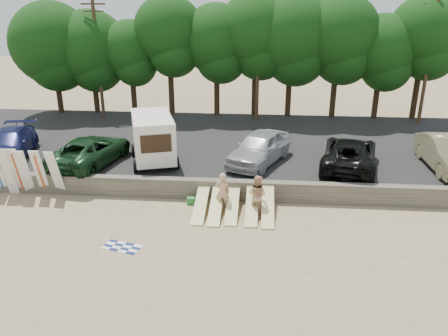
{
  "coord_description": "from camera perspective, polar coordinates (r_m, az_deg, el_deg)",
  "views": [
    {
      "loc": [
        2.37,
        -16.6,
        9.15
      ],
      "look_at": [
        0.65,
        3.0,
        1.64
      ],
      "focal_mm": 35.0,
      "sensor_mm": 36.0,
      "label": 1
    }
  ],
  "objects": [
    {
      "name": "car_0",
      "position": [
        28.04,
        -26.21,
        2.84
      ],
      "size": [
        3.37,
        5.77,
        1.57
      ],
      "primitive_type": "imported",
      "rotation": [
        0.0,
        0.0,
        0.23
      ],
      "color": "#131844",
      "rests_on": "parking_lot"
    },
    {
      "name": "car_2",
      "position": [
        24.25,
        4.65,
        2.66
      ],
      "size": [
        4.03,
        5.61,
        1.77
      ],
      "primitive_type": "imported",
      "rotation": [
        0.0,
        0.0,
        -0.42
      ],
      "color": "#ABACB1",
      "rests_on": "parking_lot"
    },
    {
      "name": "car_4",
      "position": [
        26.11,
        27.18,
        1.68
      ],
      "size": [
        1.86,
        5.34,
        1.76
      ],
      "primitive_type": "imported",
      "rotation": [
        0.0,
        0.0,
        -0.0
      ],
      "color": "#847854",
      "rests_on": "parking_lot"
    },
    {
      "name": "surfboard_low_2",
      "position": [
        20.21,
        1.12,
        -4.68
      ],
      "size": [
        0.56,
        2.92,
        0.85
      ],
      "primitive_type": "cube",
      "rotation": [
        0.26,
        0.0,
        0.0
      ],
      "color": "beige",
      "rests_on": "ground"
    },
    {
      "name": "surfboard_upright_4",
      "position": [
        23.36,
        -22.89,
        -0.56
      ],
      "size": [
        0.54,
        0.79,
        2.52
      ],
      "primitive_type": "cube",
      "rotation": [
        0.28,
        0.0,
        0.05
      ],
      "color": "white",
      "rests_on": "ground"
    },
    {
      "name": "surfboard_upright_1",
      "position": [
        24.09,
        -26.37,
        -0.44
      ],
      "size": [
        0.53,
        0.64,
        2.55
      ],
      "primitive_type": "cube",
      "rotation": [
        0.22,
        0.0,
        0.05
      ],
      "color": "white",
      "rests_on": "ground"
    },
    {
      "name": "box_trailer",
      "position": [
        24.46,
        -9.27,
        4.09
      ],
      "size": [
        3.34,
        4.61,
        2.66
      ],
      "rotation": [
        0.0,
        0.0,
        0.32
      ],
      "color": "white",
      "rests_on": "parking_lot"
    },
    {
      "name": "surfboard_low_3",
      "position": [
        20.12,
        3.67,
        -4.71
      ],
      "size": [
        0.56,
        2.89,
        0.93
      ],
      "primitive_type": "cube",
      "rotation": [
        0.29,
        0.0,
        0.0
      ],
      "color": "beige",
      "rests_on": "ground"
    },
    {
      "name": "car_1",
      "position": [
        25.14,
        -16.99,
        2.21
      ],
      "size": [
        3.57,
        6.01,
        1.57
      ],
      "primitive_type": "imported",
      "rotation": [
        0.0,
        0.0,
        2.96
      ],
      "color": "black",
      "rests_on": "parking_lot"
    },
    {
      "name": "car_3",
      "position": [
        24.47,
        16.06,
        1.87
      ],
      "size": [
        3.91,
        6.29,
        1.62
      ],
      "primitive_type": "imported",
      "rotation": [
        0.0,
        0.0,
        2.92
      ],
      "color": "black",
      "rests_on": "parking_lot"
    },
    {
      "name": "parking_lot",
      "position": [
        28.59,
        0.02,
        2.98
      ],
      "size": [
        44.0,
        14.5,
        0.7
      ],
      "primitive_type": "cube",
      "color": "#282828",
      "rests_on": "ground"
    },
    {
      "name": "cooler",
      "position": [
        21.17,
        -4.33,
        -4.29
      ],
      "size": [
        0.39,
        0.31,
        0.32
      ],
      "primitive_type": "cube",
      "rotation": [
        0.0,
        0.0,
        0.02
      ],
      "color": "#248433",
      "rests_on": "ground"
    },
    {
      "name": "ground",
      "position": [
        19.1,
        -2.76,
        -7.74
      ],
      "size": [
        120.0,
        120.0,
        0.0
      ],
      "primitive_type": "plane",
      "color": "tan",
      "rests_on": "ground"
    },
    {
      "name": "beach_towel",
      "position": [
        18.12,
        -13.2,
        -10.01
      ],
      "size": [
        1.83,
        1.83,
        0.0
      ],
      "primitive_type": "plane",
      "rotation": [
        0.0,
        0.0,
        -0.26
      ],
      "color": "white",
      "rests_on": "ground"
    },
    {
      "name": "surfboard_low_1",
      "position": [
        20.16,
        -1.03,
        -4.79
      ],
      "size": [
        0.56,
        2.92,
        0.82
      ],
      "primitive_type": "cube",
      "rotation": [
        0.25,
        0.0,
        0.0
      ],
      "color": "beige",
      "rests_on": "ground"
    },
    {
      "name": "seawall",
      "position": [
        21.55,
        -1.73,
        -2.77
      ],
      "size": [
        44.0,
        0.5,
        1.0
      ],
      "primitive_type": "cube",
      "color": "#6B6356",
      "rests_on": "ground"
    },
    {
      "name": "beachgoer_a",
      "position": [
        20.21,
        -0.19,
        -3.1
      ],
      "size": [
        0.69,
        0.47,
        1.85
      ],
      "primitive_type": "imported",
      "rotation": [
        0.0,
        0.0,
        3.1
      ],
      "color": "tan",
      "rests_on": "ground"
    },
    {
      "name": "utility_poles",
      "position": [
        32.81,
        4.48,
        14.33
      ],
      "size": [
        25.8,
        0.26,
        9.0
      ],
      "color": "#473321",
      "rests_on": "parking_lot"
    },
    {
      "name": "surfboard_low_4",
      "position": [
        20.02,
        5.76,
        -4.91
      ],
      "size": [
        0.56,
        2.89,
        0.93
      ],
      "primitive_type": "cube",
      "rotation": [
        0.29,
        0.0,
        0.0
      ],
      "color": "beige",
      "rests_on": "ground"
    },
    {
      "name": "surfboard_low_0",
      "position": [
        20.3,
        -3.04,
        -4.62
      ],
      "size": [
        0.56,
        2.92,
        0.82
      ],
      "primitive_type": "cube",
      "rotation": [
        0.25,
        0.0,
        0.0
      ],
      "color": "beige",
      "rests_on": "ground"
    },
    {
      "name": "beachgoer_b",
      "position": [
        19.93,
        4.35,
        -3.5
      ],
      "size": [
        1.13,
        1.05,
        1.87
      ],
      "primitive_type": "imported",
      "rotation": [
        0.0,
        0.0,
        2.66
      ],
      "color": "tan",
      "rests_on": "ground"
    },
    {
      "name": "surfboard_upright_5",
      "position": [
        22.97,
        -21.15,
        -0.68
      ],
      "size": [
        0.56,
        0.85,
        2.51
      ],
      "primitive_type": "cube",
      "rotation": [
        0.29,
        0.0,
        -0.08
      ],
      "color": "white",
      "rests_on": "ground"
    },
    {
      "name": "treeline",
      "position": [
        34.3,
        0.37,
        16.51
      ],
      "size": [
        33.82,
        6.84,
        9.31
      ],
      "color": "#382616",
      "rests_on": "parking_lot"
    },
    {
      "name": "gear_bag",
      "position": [
        20.86,
        5.89,
        -4.9
      ],
      "size": [
        0.36,
        0.32,
        0.22
      ],
      "primitive_type": "cube",
      "rotation": [
        0.0,
        0.0,
        -0.27
      ],
      "color": "#BE6F16",
      "rests_on": "ground"
    },
    {
      "name": "surfboard_upright_2",
      "position": [
        23.92,
        -25.34,
        -0.42
      ],
      "size": [
        0.51,
        0.66,
        2.55
      ],
      "primitive_type": "cube",
      "rotation": [
        0.23,
        0.0,
        0.02
      ],
      "color": "white",
      "rests_on": "ground"
    },
    {
      "name": "surfboard_upright_3",
      "position": [
        23.67,
        -24.58,
        -0.55
      ],
      "size": [
        0.6,
        0.86,
        2.51
      ],
      "primitive_type": "cube",
      "rotation": [
        0.29,
        0.0,
        0.14
      ],
      "color": "white",
      "rests_on": "ground"
    }
  ]
}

